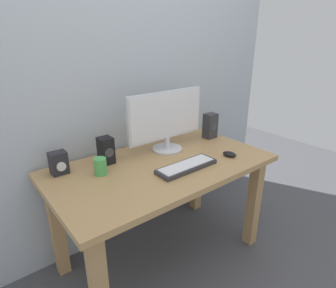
% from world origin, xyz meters
% --- Properties ---
extents(ground_plane, '(6.00, 6.00, 0.00)m').
position_xyz_m(ground_plane, '(0.00, 0.00, 0.00)').
color(ground_plane, '#4C4C51').
extents(wall_back, '(2.85, 0.04, 3.00)m').
position_xyz_m(wall_back, '(0.00, 0.43, 1.50)').
color(wall_back, '#B2BCC6').
rests_on(wall_back, ground_plane).
extents(desk, '(1.39, 0.77, 0.73)m').
position_xyz_m(desk, '(0.00, 0.00, 0.61)').
color(desk, tan).
rests_on(desk, ground_plane).
extents(monitor, '(0.60, 0.21, 0.41)m').
position_xyz_m(monitor, '(0.17, 0.16, 0.95)').
color(monitor, silver).
rests_on(monitor, desk).
extents(keyboard_primary, '(0.40, 0.13, 0.03)m').
position_xyz_m(keyboard_primary, '(0.07, -0.15, 0.74)').
color(keyboard_primary, '#333338').
rests_on(keyboard_primary, desk).
extents(mouse, '(0.08, 0.11, 0.03)m').
position_xyz_m(mouse, '(0.42, -0.19, 0.74)').
color(mouse, black).
rests_on(mouse, desk).
extents(speaker_right, '(0.10, 0.08, 0.19)m').
position_xyz_m(speaker_right, '(0.59, 0.15, 0.83)').
color(speaker_right, '#333338').
rests_on(speaker_right, desk).
extents(speaker_left, '(0.08, 0.09, 0.17)m').
position_xyz_m(speaker_left, '(-0.27, 0.22, 0.81)').
color(speaker_left, black).
rests_on(speaker_left, desk).
extents(audio_controller, '(0.10, 0.09, 0.13)m').
position_xyz_m(audio_controller, '(-0.55, 0.26, 0.79)').
color(audio_controller, '#232328').
rests_on(audio_controller, desk).
extents(coffee_mug, '(0.07, 0.07, 0.10)m').
position_xyz_m(coffee_mug, '(-0.37, 0.10, 0.78)').
color(coffee_mug, '#4CB259').
rests_on(coffee_mug, desk).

